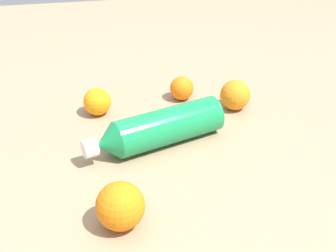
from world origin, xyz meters
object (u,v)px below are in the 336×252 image
(water_bottle, at_px, (158,129))
(orange_0, at_px, (182,88))
(orange_2, at_px, (235,95))
(orange_1, at_px, (120,206))
(orange_3, at_px, (97,102))

(water_bottle, relative_size, orange_0, 5.17)
(orange_2, bearing_deg, orange_1, 47.95)
(orange_0, distance_m, orange_2, 0.14)
(water_bottle, xyz_separation_m, orange_1, (0.10, 0.23, 0.00))
(orange_0, relative_size, orange_3, 0.91)
(orange_0, height_order, orange_2, orange_2)
(orange_0, bearing_deg, water_bottle, 63.69)
(water_bottle, xyz_separation_m, orange_2, (-0.21, -0.12, -0.00))
(orange_0, relative_size, orange_2, 0.82)
(orange_3, bearing_deg, orange_2, 173.25)
(orange_1, relative_size, orange_3, 1.25)
(water_bottle, bearing_deg, orange_0, -133.82)
(water_bottle, relative_size, orange_1, 3.79)
(water_bottle, xyz_separation_m, orange_3, (0.12, -0.16, -0.01))
(orange_2, height_order, orange_3, orange_2)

